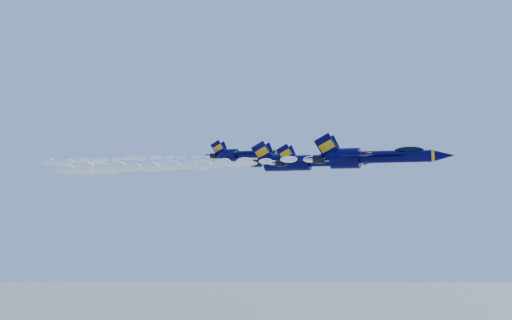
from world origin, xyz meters
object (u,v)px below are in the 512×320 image
(jet_lead, at_px, (373,157))
(jet_fourth, at_px, (244,154))
(jet_third, at_px, (300,161))
(jet_second, at_px, (319,162))

(jet_lead, relative_size, jet_fourth, 1.13)
(jet_third, bearing_deg, jet_fourth, 151.02)
(jet_lead, height_order, jet_fourth, jet_fourth)
(jet_second, height_order, jet_fourth, jet_fourth)
(jet_lead, bearing_deg, jet_third, 127.91)
(jet_second, height_order, jet_third, jet_third)
(jet_second, relative_size, jet_fourth, 0.99)
(jet_lead, bearing_deg, jet_second, 133.52)
(jet_third, relative_size, jet_fourth, 1.27)
(jet_lead, xyz_separation_m, jet_fourth, (-27.65, 26.24, 3.00))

